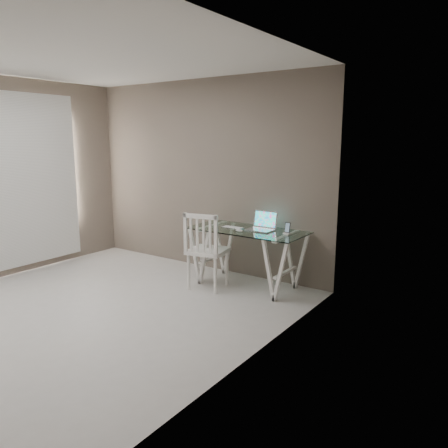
# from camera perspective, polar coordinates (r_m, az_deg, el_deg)

# --- Properties ---
(room) EXTENTS (4.50, 4.52, 2.71)m
(room) POSITION_cam_1_polar(r_m,az_deg,el_deg) (4.77, -19.90, 8.50)
(room) COLOR #AFACA7
(room) RESTS_ON ground
(desk) EXTENTS (1.50, 0.70, 0.75)m
(desk) POSITION_cam_1_polar(r_m,az_deg,el_deg) (5.61, 3.02, -4.36)
(desk) COLOR silver
(desk) RESTS_ON ground
(chair) EXTENTS (0.53, 0.53, 0.99)m
(chair) POSITION_cam_1_polar(r_m,az_deg,el_deg) (5.44, -2.48, -3.08)
(chair) COLOR white
(chair) RESTS_ON ground
(laptop) EXTENTS (0.33, 0.28, 0.23)m
(laptop) POSITION_cam_1_polar(r_m,az_deg,el_deg) (5.52, 5.02, -0.18)
(laptop) COLOR silver
(laptop) RESTS_ON desk
(keyboard) EXTENTS (0.29, 0.12, 0.01)m
(keyboard) POSITION_cam_1_polar(r_m,az_deg,el_deg) (5.63, 1.13, -0.45)
(keyboard) COLOR silver
(keyboard) RESTS_ON desk
(mouse) EXTENTS (0.10, 0.06, 0.03)m
(mouse) POSITION_cam_1_polar(r_m,az_deg,el_deg) (5.39, 1.98, -0.85)
(mouse) COLOR silver
(mouse) RESTS_ON desk
(phone_dock) EXTENTS (0.08, 0.08, 0.14)m
(phone_dock) POSITION_cam_1_polar(r_m,az_deg,el_deg) (5.31, 8.25, -0.89)
(phone_dock) COLOR white
(phone_dock) RESTS_ON desk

